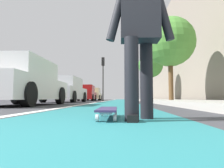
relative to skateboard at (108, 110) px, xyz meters
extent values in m
plane|color=#38383D|center=(8.55, 0.13, -0.09)|extent=(80.00, 80.00, 0.00)
cube|color=#237075|center=(22.55, 0.13, -0.09)|extent=(56.00, 1.99, 0.00)
cube|color=silver|center=(18.55, 1.28, -0.09)|extent=(52.00, 0.16, 0.01)
cube|color=#9E9B93|center=(16.55, -3.17, -0.02)|extent=(52.00, 3.20, 0.15)
cube|color=gray|center=(20.55, -5.93, 5.19)|extent=(40.00, 1.20, 10.56)
cylinder|color=white|center=(0.30, 0.09, -0.06)|extent=(0.07, 0.03, 0.07)
cylinder|color=white|center=(0.30, -0.08, -0.06)|extent=(0.07, 0.03, 0.07)
cylinder|color=white|center=(-0.30, 0.08, -0.06)|extent=(0.07, 0.03, 0.07)
cylinder|color=white|center=(-0.30, -0.09, -0.06)|extent=(0.07, 0.03, 0.07)
cube|color=silver|center=(0.30, 0.01, -0.01)|extent=(0.06, 0.12, 0.02)
cube|color=silver|center=(-0.30, -0.01, -0.01)|extent=(0.06, 0.12, 0.02)
cube|color=#33284C|center=(0.00, 0.00, 0.01)|extent=(0.84, 0.22, 0.02)
cylinder|color=black|center=(-0.27, -0.25, 0.32)|extent=(0.14, 0.14, 0.82)
cylinder|color=black|center=(-0.01, -0.43, 0.32)|extent=(0.14, 0.14, 0.82)
cube|color=black|center=(-0.27, -0.25, -0.06)|extent=(0.26, 0.10, 0.07)
cube|color=black|center=(-0.15, -0.35, 1.03)|extent=(0.25, 0.40, 0.60)
cylinder|color=black|center=(-0.15, -0.11, 1.03)|extent=(0.09, 0.24, 0.60)
cylinder|color=black|center=(-0.15, -0.59, 1.03)|extent=(0.09, 0.24, 0.60)
cube|color=silver|center=(4.28, 3.15, 0.45)|extent=(4.40, 1.85, 0.70)
cube|color=silver|center=(4.13, 3.15, 1.10)|extent=(2.42, 1.70, 0.60)
cube|color=#4C606B|center=(5.34, 3.15, 1.10)|extent=(0.04, 1.62, 0.51)
cylinder|color=black|center=(5.64, 4.03, 0.24)|extent=(0.66, 0.22, 0.66)
cylinder|color=black|center=(5.64, 2.28, 0.24)|extent=(0.66, 0.22, 0.66)
cylinder|color=black|center=(2.92, 2.27, 0.24)|extent=(0.66, 0.22, 0.66)
cube|color=#B7B7BC|center=(9.87, 3.27, 0.44)|extent=(4.32, 1.87, 0.70)
cube|color=#B7B7BC|center=(9.72, 3.27, 1.09)|extent=(2.39, 1.68, 0.60)
cube|color=#4C606B|center=(10.89, 3.24, 1.09)|extent=(0.08, 1.55, 0.51)
cylinder|color=black|center=(11.21, 4.07, 0.23)|extent=(0.65, 0.24, 0.64)
cylinder|color=black|center=(11.17, 2.39, 0.23)|extent=(0.65, 0.24, 0.64)
cylinder|color=black|center=(8.56, 4.14, 0.23)|extent=(0.65, 0.24, 0.64)
cylinder|color=black|center=(8.52, 2.46, 0.23)|extent=(0.65, 0.24, 0.64)
cube|color=maroon|center=(16.79, 3.36, 0.42)|extent=(4.49, 1.96, 0.70)
cube|color=maroon|center=(16.64, 3.36, 1.07)|extent=(2.49, 1.74, 0.60)
cube|color=#4C606B|center=(17.85, 3.41, 1.07)|extent=(0.10, 1.57, 0.51)
cylinder|color=black|center=(18.12, 4.26, 0.21)|extent=(0.61, 0.24, 0.60)
cylinder|color=black|center=(18.19, 2.57, 0.21)|extent=(0.61, 0.24, 0.60)
cylinder|color=black|center=(15.39, 4.15, 0.21)|extent=(0.61, 0.24, 0.60)
cylinder|color=black|center=(15.46, 2.46, 0.21)|extent=(0.61, 0.24, 0.60)
cube|color=tan|center=(22.33, 3.39, 0.43)|extent=(4.54, 1.87, 0.70)
cube|color=tan|center=(22.18, 3.38, 1.08)|extent=(2.51, 1.68, 0.60)
cube|color=#4C606B|center=(23.41, 3.41, 1.08)|extent=(0.08, 1.55, 0.51)
cylinder|color=black|center=(23.70, 4.26, 0.22)|extent=(0.63, 0.23, 0.62)
cylinder|color=black|center=(23.74, 2.58, 0.22)|extent=(0.63, 0.23, 0.62)
cylinder|color=black|center=(20.91, 4.19, 0.22)|extent=(0.63, 0.23, 0.62)
cylinder|color=black|center=(20.95, 2.52, 0.22)|extent=(0.63, 0.23, 0.62)
cylinder|color=#2D2D2D|center=(17.10, 1.68, 1.61)|extent=(0.12, 0.12, 3.40)
cube|color=black|center=(17.10, 1.68, 3.71)|extent=(0.24, 0.28, 0.80)
sphere|color=red|center=(17.23, 1.68, 3.97)|extent=(0.16, 0.16, 0.16)
sphere|color=#392907|center=(17.23, 1.68, 3.71)|extent=(0.16, 0.16, 0.16)
sphere|color=black|center=(17.23, 1.68, 3.45)|extent=(0.16, 0.16, 0.16)
cylinder|color=brown|center=(8.68, -2.77, 1.08)|extent=(0.25, 0.25, 2.36)
sphere|color=#4C8C38|center=(8.68, -2.77, 3.20)|extent=(2.69, 2.69, 2.69)
cylinder|color=brown|center=(16.20, -2.77, 1.14)|extent=(0.23, 0.23, 2.47)
sphere|color=#3D7F33|center=(16.20, -2.77, 3.16)|extent=(2.24, 2.24, 2.24)
camera|label=1|loc=(-2.24, -0.16, 0.13)|focal=32.46mm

